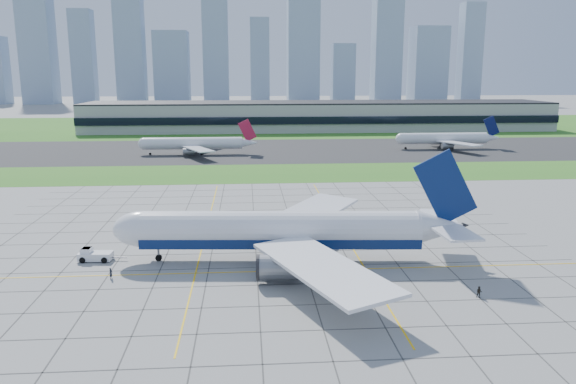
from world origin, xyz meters
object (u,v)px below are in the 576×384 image
at_px(crew_near, 111,273).
at_px(distant_jet_2, 445,138).
at_px(crew_far, 479,292).
at_px(airliner, 283,231).
at_px(pushback_tug, 94,255).
at_px(distant_jet_1, 195,143).

relative_size(crew_near, distant_jet_2, 0.04).
bearing_deg(crew_near, crew_far, -81.17).
bearing_deg(distant_jet_2, crew_near, -125.85).
xyz_separation_m(airliner, pushback_tug, (-32.73, 2.58, -4.33)).
bearing_deg(crew_far, pushback_tug, -174.16).
xyz_separation_m(distant_jet_1, distant_jet_2, (105.15, 9.50, -0.00)).
bearing_deg(distant_jet_1, crew_near, -90.55).
bearing_deg(crew_far, crew_near, -167.02).
relative_size(crew_near, crew_far, 1.04).
relative_size(pushback_tug, distant_jet_2, 0.20).
bearing_deg(distant_jet_2, pushback_tug, -128.88).
xyz_separation_m(crew_near, distant_jet_2, (106.46, 147.36, 3.59)).
relative_size(crew_far, distant_jet_1, 0.04).
distance_m(crew_near, distant_jet_2, 181.83).
bearing_deg(pushback_tug, crew_far, -14.97).
relative_size(airliner, pushback_tug, 7.51).
bearing_deg(crew_far, distant_jet_1, 134.81).
bearing_deg(distant_jet_1, pushback_tug, -92.80).
relative_size(airliner, crew_far, 36.58).
distance_m(crew_near, distant_jet_1, 137.92).
bearing_deg(distant_jet_2, crew_far, -107.90).
height_order(pushback_tug, crew_near, pushback_tug).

